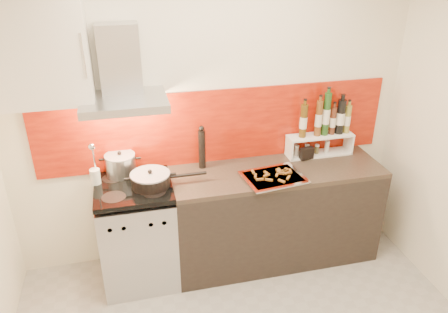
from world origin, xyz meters
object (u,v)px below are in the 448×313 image
object	(u,v)px
saute_pan	(151,179)
stock_pot	(121,165)
range_stove	(138,234)
counter	(275,214)
baking_tray	(274,177)
pepper_mill	(202,148)

from	to	relation	value
saute_pan	stock_pot	bearing A→B (deg)	133.30
range_stove	saute_pan	bearing A→B (deg)	-14.75
range_stove	saute_pan	xyz separation A→B (m)	(0.14, -0.04, 0.52)
counter	stock_pot	size ratio (longest dim) A/B	7.32
range_stove	baking_tray	xyz separation A→B (m)	(1.11, -0.14, 0.47)
counter	stock_pot	bearing A→B (deg)	171.33
counter	saute_pan	bearing A→B (deg)	-177.68
range_stove	saute_pan	world-z (taller)	saute_pan
stock_pot	pepper_mill	bearing A→B (deg)	-0.83
pepper_mill	baking_tray	xyz separation A→B (m)	(0.52, -0.33, -0.17)
counter	pepper_mill	world-z (taller)	pepper_mill
range_stove	stock_pot	world-z (taller)	stock_pot
stock_pot	saute_pan	world-z (taller)	stock_pot
counter	stock_pot	distance (m)	1.41
counter	baking_tray	world-z (taller)	baking_tray
range_stove	pepper_mill	world-z (taller)	pepper_mill
range_stove	stock_pot	size ratio (longest dim) A/B	3.70
range_stove	pepper_mill	bearing A→B (deg)	17.85
pepper_mill	saute_pan	bearing A→B (deg)	-152.92
stock_pot	baking_tray	size ratio (longest dim) A/B	0.47
stock_pot	range_stove	bearing A→B (deg)	-68.20
range_stove	saute_pan	size ratio (longest dim) A/B	1.52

